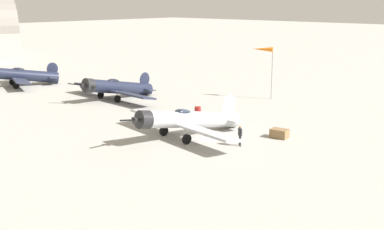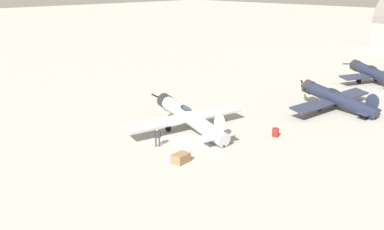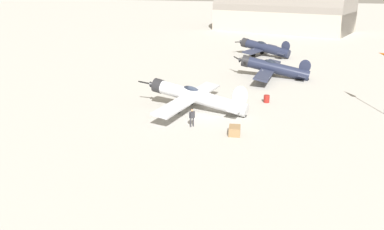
{
  "view_description": "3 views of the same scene",
  "coord_description": "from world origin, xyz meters",
  "px_view_note": "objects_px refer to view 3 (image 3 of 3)",
  "views": [
    {
      "loc": [
        -26.58,
        28.96,
        11.05
      ],
      "look_at": [
        0.0,
        0.0,
        1.8
      ],
      "focal_mm": 45.89,
      "sensor_mm": 36.0,
      "label": 1
    },
    {
      "loc": [
        -28.52,
        -28.95,
        14.07
      ],
      "look_at": [
        0.0,
        0.0,
        1.8
      ],
      "focal_mm": 42.39,
      "sensor_mm": 36.0,
      "label": 2
    },
    {
      "loc": [
        -38.8,
        -9.77,
        12.74
      ],
      "look_at": [
        -4.64,
        -0.43,
        1.1
      ],
      "focal_mm": 39.23,
      "sensor_mm": 36.0,
      "label": 3
    }
  ],
  "objects_px": {
    "airplane_mid_apron": "(272,68)",
    "ground_crew_mechanic": "(192,116)",
    "airplane_far_line": "(263,48)",
    "airplane_foreground": "(195,97)",
    "fuel_drum": "(267,99)",
    "equipment_crate": "(235,131)"
  },
  "relations": [
    {
      "from": "airplane_foreground",
      "to": "fuel_drum",
      "type": "xyz_separation_m",
      "value": [
        4.77,
        -6.62,
        -1.05
      ]
    },
    {
      "from": "airplane_foreground",
      "to": "ground_crew_mechanic",
      "type": "height_order",
      "value": "airplane_foreground"
    },
    {
      "from": "airplane_foreground",
      "to": "fuel_drum",
      "type": "bearing_deg",
      "value": -135.04
    },
    {
      "from": "ground_crew_mechanic",
      "to": "equipment_crate",
      "type": "distance_m",
      "value": 4.2
    },
    {
      "from": "airplane_foreground",
      "to": "airplane_far_line",
      "type": "xyz_separation_m",
      "value": [
        32.64,
        -3.24,
        -0.01
      ]
    },
    {
      "from": "ground_crew_mechanic",
      "to": "fuel_drum",
      "type": "xyz_separation_m",
      "value": [
        9.49,
        -5.68,
        -0.59
      ]
    },
    {
      "from": "airplane_foreground",
      "to": "airplane_mid_apron",
      "type": "relative_size",
      "value": 0.97
    },
    {
      "from": "airplane_far_line",
      "to": "airplane_mid_apron",
      "type": "bearing_deg",
      "value": 120.34
    },
    {
      "from": "airplane_foreground",
      "to": "airplane_far_line",
      "type": "distance_m",
      "value": 32.8
    },
    {
      "from": "airplane_mid_apron",
      "to": "fuel_drum",
      "type": "height_order",
      "value": "airplane_mid_apron"
    },
    {
      "from": "fuel_drum",
      "to": "airplane_far_line",
      "type": "bearing_deg",
      "value": 6.91
    },
    {
      "from": "ground_crew_mechanic",
      "to": "equipment_crate",
      "type": "height_order",
      "value": "ground_crew_mechanic"
    },
    {
      "from": "airplane_mid_apron",
      "to": "fuel_drum",
      "type": "xyz_separation_m",
      "value": [
        -12.02,
        -0.48,
        -0.93
      ]
    },
    {
      "from": "fuel_drum",
      "to": "equipment_crate",
      "type": "bearing_deg",
      "value": 171.07
    },
    {
      "from": "airplane_foreground",
      "to": "airplane_far_line",
      "type": "bearing_deg",
      "value": -86.47
    },
    {
      "from": "airplane_far_line",
      "to": "ground_crew_mechanic",
      "type": "relative_size",
      "value": 6.16
    },
    {
      "from": "airplane_mid_apron",
      "to": "ground_crew_mechanic",
      "type": "height_order",
      "value": "airplane_mid_apron"
    },
    {
      "from": "airplane_foreground",
      "to": "airplane_mid_apron",
      "type": "xyz_separation_m",
      "value": [
        16.79,
        -6.15,
        -0.13
      ]
    },
    {
      "from": "airplane_mid_apron",
      "to": "equipment_crate",
      "type": "relative_size",
      "value": 8.88
    },
    {
      "from": "airplane_far_line",
      "to": "fuel_drum",
      "type": "bearing_deg",
      "value": 116.87
    },
    {
      "from": "airplane_far_line",
      "to": "fuel_drum",
      "type": "distance_m",
      "value": 28.09
    },
    {
      "from": "airplane_far_line",
      "to": "airplane_foreground",
      "type": "bearing_deg",
      "value": 104.28
    }
  ]
}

